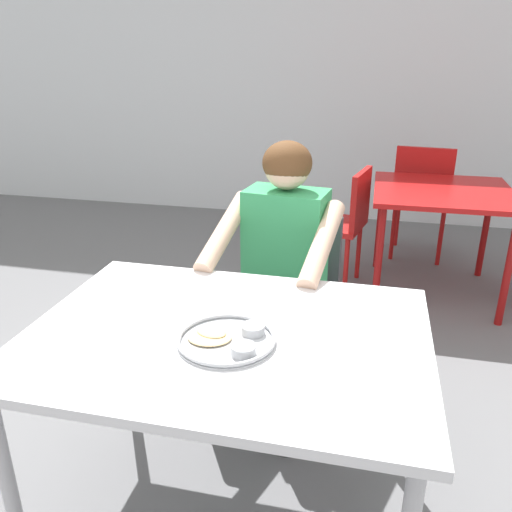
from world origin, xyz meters
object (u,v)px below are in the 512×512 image
chair_red_left (343,219)px  chair_foreground (291,287)px  diner_foreground (278,258)px  chair_red_far (422,194)px  thali_tray (228,339)px  table_background_red (442,202)px  table_foreground (227,351)px

chair_red_left → chair_foreground: bearing=-98.2°
diner_foreground → chair_red_far: 2.10m
thali_tray → diner_foreground: diner_foreground is taller
table_background_red → chair_red_far: 0.63m
thali_tray → chair_red_left: size_ratio=0.36×
chair_foreground → chair_red_far: 1.88m
diner_foreground → table_foreground: bearing=-92.5°
table_foreground → diner_foreground: size_ratio=1.02×
thali_tray → chair_foreground: chair_foreground is taller
diner_foreground → chair_red_far: size_ratio=1.34×
diner_foreground → chair_red_left: bearing=82.1°
diner_foreground → chair_red_left: diner_foreground is taller
chair_foreground → table_background_red: size_ratio=0.93×
table_foreground → thali_tray: 0.10m
thali_tray → table_foreground: bearing=110.7°
table_foreground → chair_red_far: chair_red_far is taller
table_foreground → chair_foreground: 0.92m
chair_red_left → chair_red_far: size_ratio=0.92×
chair_foreground → chair_red_left: (0.16, 1.12, 0.00)m
table_background_red → chair_red_left: (-0.61, -0.01, -0.15)m
chair_red_far → chair_foreground: bearing=-111.8°
table_foreground → table_background_red: size_ratio=1.39×
table_foreground → chair_red_left: (0.22, 2.02, -0.18)m
chair_foreground → chair_red_left: 1.14m
thali_tray → chair_red_left: (0.19, 2.08, -0.27)m
chair_red_far → table_background_red: bearing=-83.5°
table_foreground → chair_foreground: bearing=86.6°
diner_foreground → table_background_red: 1.57m
diner_foreground → chair_red_left: (0.19, 1.34, -0.23)m
chair_red_left → chair_red_far: 0.82m
diner_foreground → thali_tray: bearing=-90.6°
table_foreground → table_background_red: (0.82, 2.03, -0.04)m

